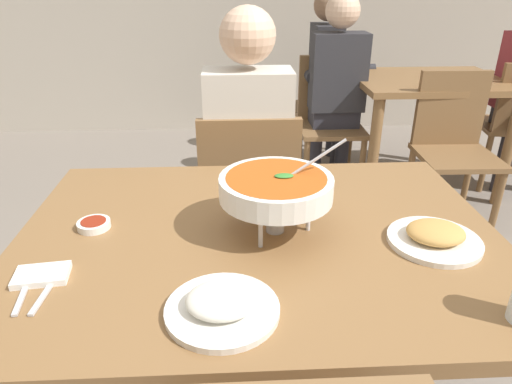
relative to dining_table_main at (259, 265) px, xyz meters
name	(u,v)px	position (x,y,z in m)	size (l,w,h in m)	color
dining_table_main	(259,265)	(0.00, 0.00, 0.00)	(1.31, 0.96, 0.78)	brown
chair_diner_main	(249,196)	(0.00, 0.77, -0.16)	(0.44, 0.44, 0.90)	brown
diner_main	(248,144)	(0.00, 0.80, 0.07)	(0.40, 0.45, 1.31)	#2D2D38
curry_bowl	(276,188)	(0.05, 0.01, 0.24)	(0.33, 0.30, 0.26)	silver
rice_plate	(222,305)	(-0.09, -0.32, 0.13)	(0.24, 0.24, 0.06)	white
appetizer_plate	(435,236)	(0.45, -0.08, 0.13)	(0.24, 0.24, 0.06)	white
sauce_dish	(94,224)	(-0.45, 0.05, 0.12)	(0.09, 0.09, 0.02)	white
napkin_folded	(42,275)	(-0.51, -0.18, 0.11)	(0.12, 0.08, 0.02)	white
fork_utensil	(25,290)	(-0.53, -0.23, 0.11)	(0.01, 0.17, 0.01)	silver
spoon_utensil	(48,290)	(-0.48, -0.23, 0.11)	(0.01, 0.17, 0.01)	silver
dining_table_far	(427,99)	(1.27, 1.96, -0.03)	(1.00, 0.80, 0.78)	brown
chair_bg_left	(329,98)	(0.71, 2.51, -0.16)	(0.50, 0.50, 0.90)	brown
chair_bg_middle	(329,114)	(0.62, 2.05, -0.16)	(0.44, 0.44, 0.90)	brown
chair_bg_corner	(453,140)	(1.25, 1.47, -0.16)	(0.45, 0.45, 0.90)	brown
patron_bg_left	(330,69)	(0.69, 2.48, 0.07)	(0.45, 0.40, 1.31)	#2D2D38
patron_bg_middle	(336,82)	(0.64, 2.01, 0.07)	(0.40, 0.45, 1.31)	#2D2D38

